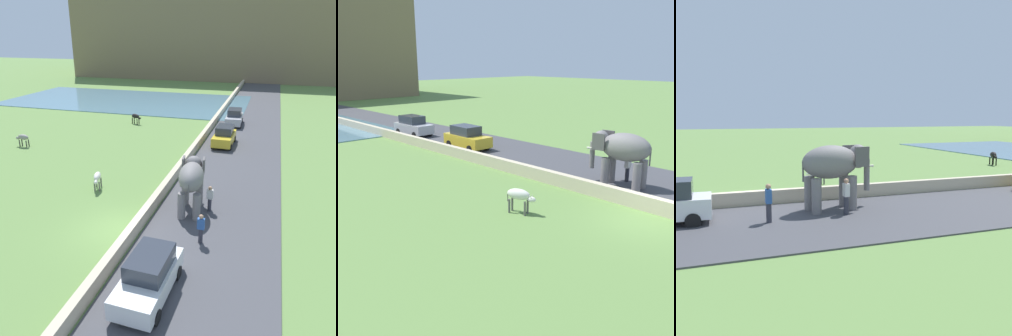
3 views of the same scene
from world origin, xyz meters
The scene contains 14 objects.
ground_plane centered at (0.00, 0.00, 0.00)m, with size 220.00×220.00×0.00m, color #608442.
road_surface centered at (5.00, 20.00, 0.03)m, with size 7.00×120.00×0.06m, color #424247.
barrier_wall centered at (1.20, 18.00, 0.36)m, with size 0.40×110.00×0.72m, color beige.
lake centered at (-14.00, 34.49, 0.04)m, with size 36.00×18.00×0.08m, color slate.
hill_distant centered at (-6.00, 73.36, 10.60)m, with size 64.00×28.00×21.21m, color #7F6B4C.
elephant centered at (3.40, 3.22, 2.04)m, with size 1.73×3.55×2.99m.
person_beside_elephant centered at (4.47, 3.36, 0.87)m, with size 0.36×0.22×1.63m.
person_trailing centered at (4.65, 0.00, 0.87)m, with size 0.36×0.22×1.63m.
car_yellow centered at (3.43, 16.39, 0.90)m, with size 1.86×4.04×1.80m.
car_silver centered at (3.42, 24.19, 0.90)m, with size 1.90×4.05×1.80m.
car_white centered at (3.43, -4.06, 0.90)m, with size 1.89×4.05×1.80m.
cow_black centered at (-7.38, 21.49, 0.84)m, with size 1.40×0.87×1.15m.
cow_white centered at (-3.23, 4.30, 0.84)m, with size 0.77×1.42×1.15m.
cow_grey centered at (-14.10, 10.66, 0.84)m, with size 1.40×0.51×1.15m.
Camera 1 is at (7.33, -14.37, 9.78)m, focal length 36.82 mm.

